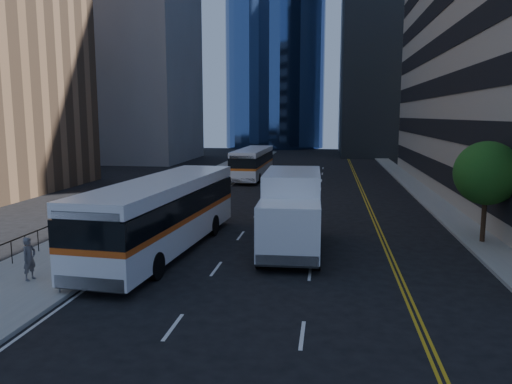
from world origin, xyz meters
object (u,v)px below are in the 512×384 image
(street_tree, at_px, (487,173))
(bus_front, at_px, (164,212))
(bus_rear, at_px, (253,162))
(pedestrian, at_px, (29,259))
(box_truck, at_px, (292,210))

(street_tree, bearing_deg, bus_front, -167.05)
(bus_rear, height_order, pedestrian, bus_rear)
(bus_rear, distance_m, pedestrian, 33.76)
(box_truck, bearing_deg, pedestrian, -148.48)
(street_tree, relative_size, bus_rear, 0.42)
(street_tree, bearing_deg, bus_rear, 122.30)
(box_truck, distance_m, pedestrian, 11.66)
(street_tree, bearing_deg, box_truck, -165.41)
(bus_front, xyz_separation_m, bus_rear, (0.00, 28.27, -0.22))
(bus_front, distance_m, bus_rear, 28.27)
(street_tree, relative_size, box_truck, 0.64)
(bus_front, bearing_deg, bus_rear, 94.26)
(street_tree, height_order, box_truck, street_tree)
(bus_front, height_order, bus_rear, bus_front)
(street_tree, height_order, bus_rear, street_tree)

